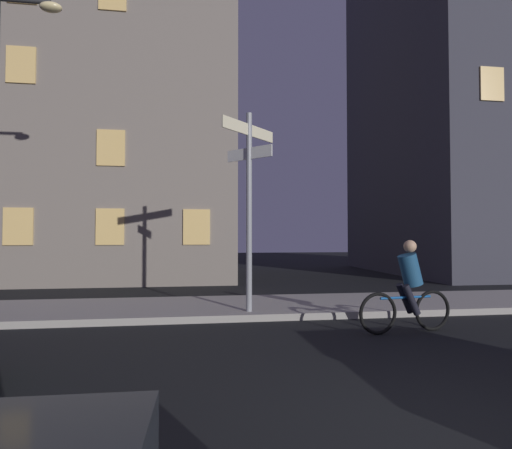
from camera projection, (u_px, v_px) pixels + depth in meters
sidewalk_kerb at (285, 306)px, 9.49m from camera, size 40.00×2.71×0.14m
signpost at (249, 193)px, 8.47m from camera, size 1.21×1.21×4.10m
street_lamp at (2, 125)px, 8.15m from camera, size 1.33×0.28×6.45m
cyclist at (408, 289)px, 7.17m from camera, size 1.81×0.38×1.61m
building_left_block at (130, 86)px, 17.24m from camera, size 8.44×7.28×16.04m
building_right_block at (479, 84)px, 19.77m from camera, size 9.66×9.81×18.11m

